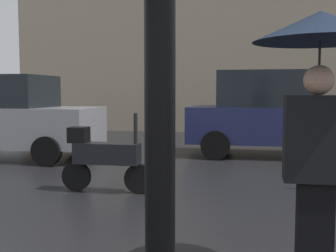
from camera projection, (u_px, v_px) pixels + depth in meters
name	position (u px, v px, depth m)	size (l,w,h in m)	color
pedestrian_with_umbrella	(320.00, 76.00, 3.21)	(1.04, 1.04, 2.18)	black
parked_scooter	(104.00, 157.00, 6.39)	(1.48, 0.32, 1.23)	black
parked_car_left	(6.00, 117.00, 9.68)	(4.22, 1.91, 1.94)	gray
parked_car_right	(270.00, 113.00, 10.03)	(4.08, 1.95, 2.06)	#1E234C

